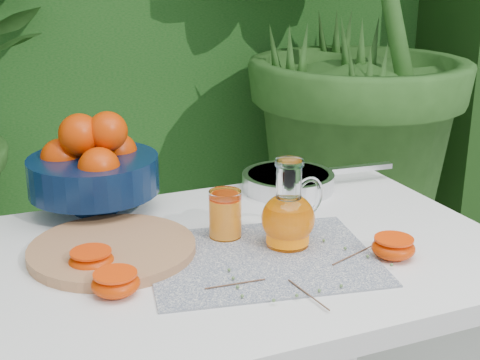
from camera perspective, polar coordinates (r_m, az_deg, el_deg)
name	(u,v)px	position (r m, az deg, el deg)	size (l,w,h in m)	color
potted_plant_right	(332,25)	(2.73, 7.86, 12.99)	(2.04, 2.04, 2.04)	#2A561D
white_table	(244,285)	(1.32, 0.34, -8.98)	(1.00, 0.70, 0.75)	white
placemat	(261,258)	(1.24, 1.82, -6.67)	(0.41, 0.32, 0.00)	#0B193F
cutting_board	(112,249)	(1.28, -10.84, -5.84)	(0.31, 0.31, 0.02)	#AF7A4F
fruit_bowl	(93,166)	(1.47, -12.43, 1.17)	(0.28, 0.28, 0.22)	black
juice_pitcher	(289,216)	(1.27, 4.19, -3.06)	(0.16, 0.13, 0.17)	white
juice_tumbler	(225,215)	(1.31, -1.27, -3.00)	(0.08, 0.08, 0.09)	white
saute_pan	(289,180)	(1.59, 4.24, -0.03)	(0.39, 0.24, 0.04)	silver
orange_halves	(205,263)	(1.18, -3.00, -7.09)	(0.61, 0.24, 0.04)	#D04C02
thyme_sprigs	(304,275)	(1.17, 5.51, -8.05)	(0.37, 0.24, 0.01)	brown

